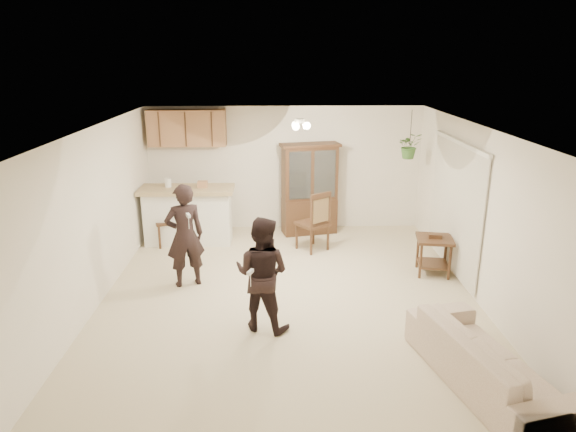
{
  "coord_description": "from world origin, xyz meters",
  "views": [
    {
      "loc": [
        -0.17,
        -6.98,
        3.46
      ],
      "look_at": [
        0.0,
        0.4,
        1.13
      ],
      "focal_mm": 32.0,
      "sensor_mm": 36.0,
      "label": 1
    }
  ],
  "objects_px": {
    "side_table": "(433,255)",
    "chair_bar": "(168,229)",
    "china_hutch": "(309,190)",
    "chair_hutch_right": "(312,233)",
    "adult": "(184,230)",
    "sofa": "(489,356)",
    "child": "(262,280)",
    "chair_hutch_left": "(297,218)"
  },
  "relations": [
    {
      "from": "side_table",
      "to": "chair_bar",
      "type": "distance_m",
      "value": 4.87
    },
    {
      "from": "china_hutch",
      "to": "chair_bar",
      "type": "height_order",
      "value": "china_hutch"
    },
    {
      "from": "side_table",
      "to": "chair_hutch_right",
      "type": "relative_size",
      "value": 0.61
    },
    {
      "from": "chair_hutch_right",
      "to": "china_hutch",
      "type": "bearing_deg",
      "value": -127.03
    },
    {
      "from": "adult",
      "to": "china_hutch",
      "type": "xyz_separation_m",
      "value": [
        2.07,
        2.43,
        -0.0
      ]
    },
    {
      "from": "adult",
      "to": "sofa",
      "type": "bearing_deg",
      "value": 122.93
    },
    {
      "from": "child",
      "to": "china_hutch",
      "type": "relative_size",
      "value": 0.74
    },
    {
      "from": "chair_hutch_left",
      "to": "chair_hutch_right",
      "type": "height_order",
      "value": "chair_hutch_right"
    },
    {
      "from": "adult",
      "to": "child",
      "type": "height_order",
      "value": "adult"
    },
    {
      "from": "child",
      "to": "chair_bar",
      "type": "relative_size",
      "value": 1.28
    },
    {
      "from": "side_table",
      "to": "chair_bar",
      "type": "height_order",
      "value": "chair_bar"
    },
    {
      "from": "sofa",
      "to": "adult",
      "type": "height_order",
      "value": "adult"
    },
    {
      "from": "chair_bar",
      "to": "chair_hutch_left",
      "type": "xyz_separation_m",
      "value": [
        2.48,
        0.67,
        0.0
      ]
    },
    {
      "from": "sofa",
      "to": "chair_hutch_left",
      "type": "height_order",
      "value": "chair_hutch_left"
    },
    {
      "from": "china_hutch",
      "to": "chair_bar",
      "type": "distance_m",
      "value": 2.86
    },
    {
      "from": "side_table",
      "to": "chair_bar",
      "type": "relative_size",
      "value": 0.66
    },
    {
      "from": "sofa",
      "to": "side_table",
      "type": "distance_m",
      "value": 3.02
    },
    {
      "from": "chair_bar",
      "to": "side_table",
      "type": "bearing_deg",
      "value": -39.24
    },
    {
      "from": "adult",
      "to": "side_table",
      "type": "bearing_deg",
      "value": 163.72
    },
    {
      "from": "adult",
      "to": "china_hutch",
      "type": "relative_size",
      "value": 0.99
    },
    {
      "from": "chair_hutch_left",
      "to": "sofa",
      "type": "bearing_deg",
      "value": -59.14
    },
    {
      "from": "sofa",
      "to": "chair_bar",
      "type": "bearing_deg",
      "value": 30.11
    },
    {
      "from": "sofa",
      "to": "adult",
      "type": "distance_m",
      "value": 4.58
    },
    {
      "from": "child",
      "to": "side_table",
      "type": "relative_size",
      "value": 1.95
    },
    {
      "from": "chair_bar",
      "to": "chair_hutch_left",
      "type": "distance_m",
      "value": 2.57
    },
    {
      "from": "adult",
      "to": "chair_bar",
      "type": "xyz_separation_m",
      "value": [
        -0.66,
        1.82,
        -0.6
      ]
    },
    {
      "from": "child",
      "to": "chair_bar",
      "type": "bearing_deg",
      "value": -38.07
    },
    {
      "from": "chair_bar",
      "to": "chair_hutch_right",
      "type": "xyz_separation_m",
      "value": [
        2.72,
        -0.34,
        0.02
      ]
    },
    {
      "from": "side_table",
      "to": "chair_hutch_right",
      "type": "distance_m",
      "value": 2.23
    },
    {
      "from": "sofa",
      "to": "china_hutch",
      "type": "bearing_deg",
      "value": 3.66
    },
    {
      "from": "sofa",
      "to": "china_hutch",
      "type": "height_order",
      "value": "china_hutch"
    },
    {
      "from": "adult",
      "to": "chair_hutch_right",
      "type": "relative_size",
      "value": 1.6
    },
    {
      "from": "side_table",
      "to": "chair_hutch_right",
      "type": "height_order",
      "value": "chair_hutch_right"
    },
    {
      "from": "chair_hutch_left",
      "to": "chair_bar",
      "type": "bearing_deg",
      "value": -153.95
    },
    {
      "from": "china_hutch",
      "to": "side_table",
      "type": "xyz_separation_m",
      "value": [
        1.91,
        -2.1,
        -0.57
      ]
    },
    {
      "from": "child",
      "to": "adult",
      "type": "bearing_deg",
      "value": -26.72
    },
    {
      "from": "adult",
      "to": "china_hutch",
      "type": "bearing_deg",
      "value": -151.43
    },
    {
      "from": "adult",
      "to": "chair_hutch_left",
      "type": "xyz_separation_m",
      "value": [
        1.82,
        2.49,
        -0.6
      ]
    },
    {
      "from": "side_table",
      "to": "adult",
      "type": "bearing_deg",
      "value": -175.16
    },
    {
      "from": "chair_hutch_right",
      "to": "chair_hutch_left",
      "type": "bearing_deg",
      "value": -113.52
    },
    {
      "from": "adult",
      "to": "chair_hutch_left",
      "type": "height_order",
      "value": "adult"
    },
    {
      "from": "child",
      "to": "chair_bar",
      "type": "height_order",
      "value": "child"
    }
  ]
}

